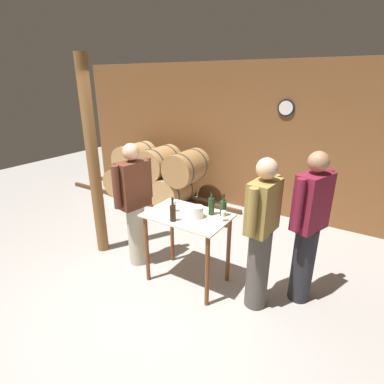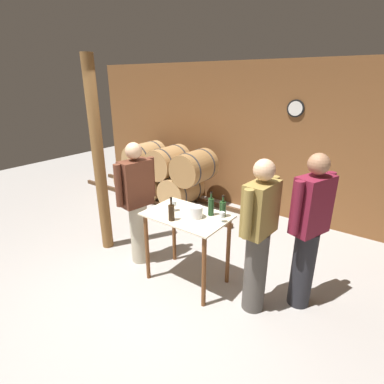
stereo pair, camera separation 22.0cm
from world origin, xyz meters
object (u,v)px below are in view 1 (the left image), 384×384
Objects in this scene: wooden_post at (93,162)px; person_host at (135,203)px; wine_bottle_left at (211,206)px; wine_glass_near_center at (223,214)px; ice_bucket at (197,212)px; wine_bottle_far_left at (173,213)px; person_visitor_bearded at (308,227)px; wine_glass_near_left at (173,204)px; wine_bottle_center at (223,208)px; person_visitor_with_scarf at (261,233)px.

wooden_post is 1.62× the size of person_host.
wine_bottle_left is 2.42× the size of wine_glass_near_center.
wine_bottle_far_left is at bearing -129.00° from ice_bucket.
person_host is (-0.93, -0.03, -0.10)m from ice_bucket.
person_visitor_bearded is at bearing 9.84° from wooden_post.
wine_glass_near_center is at bearing 4.73° from person_host.
wine_bottle_left reaches higher than ice_bucket.
person_visitor_bearded reaches higher than wine_glass_near_left.
wooden_post is at bearing -177.86° from wine_glass_near_left.
wine_bottle_center is 0.55m from person_visitor_with_scarf.
wine_bottle_center is at bearing 41.21° from ice_bucket.
wooden_post is 20.56× the size of wine_glass_near_left.
wine_bottle_far_left is at bearing -6.51° from wooden_post.
wooden_post is 22.46× the size of wine_glass_near_center.
ice_bucket is at bearing -165.82° from wine_glass_near_center.
wine_bottle_far_left is 0.16× the size of person_visitor_with_scarf.
wine_glass_near_left is at bearing 2.14° from wooden_post.
wine_glass_near_left is (-0.55, -0.21, -0.00)m from wine_bottle_center.
wine_bottle_left is at bearing 157.98° from wine_glass_near_center.
wine_bottle_left is 0.17× the size of person_visitor_with_scarf.
person_visitor_bearded is at bearing 14.35° from wine_bottle_left.
wine_bottle_center is 0.14m from wine_glass_near_center.
person_visitor_with_scarf is at bearing 2.55° from wooden_post.
wine_bottle_left is at bearing -165.65° from person_visitor_bearded.
wine_glass_near_center is 0.82× the size of ice_bucket.
ice_bucket is (-0.10, -0.15, -0.05)m from wine_bottle_left.
wine_bottle_center is 1.19m from person_host.
wine_bottle_left is 0.17× the size of person_host.
wine_glass_near_center is at bearing -157.69° from person_visitor_bearded.
wine_bottle_far_left is 2.09× the size of wine_glass_near_left.
wine_glass_near_left is 1.09× the size of wine_glass_near_center.
wine_bottle_left reaches higher than wine_bottle_center.
person_host reaches higher than wine_bottle_far_left.
wine_glass_near_left is at bearing -176.97° from person_visitor_with_scarf.
wine_glass_near_center is at bearing 176.50° from person_visitor_with_scarf.
ice_bucket is 0.09× the size of person_host.
wine_glass_near_left is 0.08× the size of person_host.
wine_bottle_far_left is at bearing -163.83° from person_visitor_with_scarf.
wooden_post is at bearing -177.45° from person_visitor_with_scarf.
wine_bottle_center is 0.31m from ice_bucket.
person_visitor_with_scarf is (1.68, 0.07, 0.02)m from person_host.
wine_bottle_left is 1.97× the size of ice_bucket.
wooden_post reaches higher than wine_bottle_center.
wine_bottle_left is at bearing 57.10° from ice_bucket.
person_visitor_with_scarf is (2.36, 0.10, -0.45)m from wooden_post.
wine_bottle_center is at bearing -166.43° from person_visitor_bearded.
wooden_post is 2.40m from person_visitor_with_scarf.
person_visitor_with_scarf is (0.65, -0.11, -0.12)m from wine_bottle_left.
wine_bottle_center is at bearing 7.98° from wooden_post.
wine_glass_near_center is (0.47, 0.30, -0.02)m from wine_bottle_far_left.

